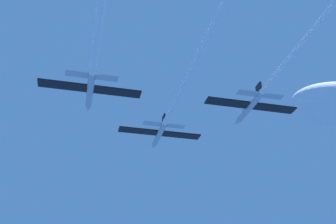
% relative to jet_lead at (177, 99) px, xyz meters
% --- Properties ---
extents(jet_lead, '(19.72, 61.21, 3.27)m').
position_rel_jet_lead_xyz_m(jet_lead, '(0.00, 0.00, 0.00)').
color(jet_lead, '#B2BAC6').
extents(jet_left_wing, '(19.72, 65.46, 3.27)m').
position_rel_jet_lead_xyz_m(jet_left_wing, '(-17.40, -18.91, -0.36)').
color(jet_left_wing, '#B2BAC6').
extents(jet_right_wing, '(19.72, 63.38, 3.27)m').
position_rel_jet_lead_xyz_m(jet_right_wing, '(15.78, -18.52, -0.11)').
color(jet_right_wing, '#B2BAC6').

